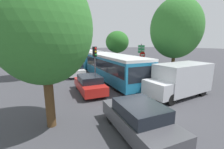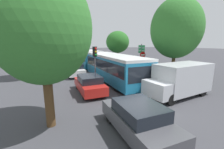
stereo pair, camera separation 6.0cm
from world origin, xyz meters
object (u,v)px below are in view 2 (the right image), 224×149
Objects in this scene: direction_sign_post at (141,52)px; city_bus_rear at (55,53)px; queued_car_graphite at (138,119)px; queued_car_tan at (66,63)px; articulated_bus at (100,62)px; tree_left_mid at (29,32)px; tree_right_near at (176,28)px; tree_left_near at (42,28)px; no_entry_sign at (142,60)px; white_van at (180,79)px; queued_car_red at (90,84)px; tree_right_mid at (118,42)px; queued_car_white at (75,70)px; traffic_light at (95,57)px.

city_bus_rear is at bearing -64.93° from direction_sign_post.
queued_car_graphite is 18.78m from queued_car_tan.
articulated_bus is at bearing -11.57° from queued_car_graphite.
tree_right_near is (12.71, -6.85, 0.29)m from tree_left_mid.
tree_left_mid is (-0.90, 10.71, 0.47)m from tree_left_near.
queued_car_tan is 12.23m from no_entry_sign.
tree_left_near is 0.84× the size of tree_right_near.
white_van is 14.55m from tree_left_mid.
queued_car_tan is (0.31, 12.80, 0.08)m from queued_car_red.
white_van is at bearing 14.62° from articulated_bus.
tree_left_mid is at bearing -51.61° from white_van.
tree_left_mid is (-4.22, -5.77, 4.02)m from queued_car_tan.
tree_right_mid is (-0.65, 10.69, -1.24)m from tree_right_near.
tree_left_mid is at bearing 32.13° from queued_car_red.
tree_left_mid is at bearing 85.62° from queued_car_white.
queued_car_graphite is 14.23m from tree_left_mid.
tree_right_near is at bearing 18.10° from tree_left_near.
tree_left_mid reaches higher than queued_car_white.
tree_right_mid is at bearing 136.03° from articulated_bus.
queued_car_graphite is at bearing -35.83° from tree_left_near.
tree_right_mid is at bearing -103.94° from white_van.
queued_car_tan is at bearing 53.81° from tree_left_mid.
direction_sign_post is 13.98m from tree_left_near.
white_van reaches higher than queued_car_white.
queued_car_white is at bearing -92.51° from articulated_bus.
direction_sign_post is at bearing -111.50° from white_van.
tree_right_near is at bearing 104.32° from direction_sign_post.
tree_right_mid is (2.63, 14.33, 2.59)m from white_van.
tree_right_near is (8.67, -27.05, 3.62)m from city_bus_rear.
queued_car_red is at bearing -179.15° from city_bus_rear.
tree_left_mid is at bearing -94.20° from articulated_bus.
tree_left_mid reaches higher than traffic_light.
direction_sign_post reaches higher than queued_car_graphite.
traffic_light reaches higher than white_van.
direction_sign_post is 0.50× the size of tree_left_mid.
city_bus_rear is (-3.23, 20.99, -0.05)m from articulated_bus.
tree_right_mid is (7.99, 16.85, 3.13)m from queued_car_graphite.
tree_right_near is at bearing -123.45° from queued_car_white.
direction_sign_post is (1.43, 2.15, 0.69)m from no_entry_sign.
tree_left_near is (-4.32, -6.00, 1.82)m from traffic_light.
queued_car_tan is at bearing -40.84° from direction_sign_post.
tree_left_mid reaches higher than no_entry_sign.
traffic_light is at bearing 164.05° from tree_right_near.
tree_right_near reaches higher than tree_left_mid.
direction_sign_post is at bearing -33.96° from queued_car_graphite.
city_bus_rear is 1.47× the size of tree_right_near.
city_bus_rear is 20.86m from tree_left_mid.
tree_right_near is (8.49, -12.62, 4.30)m from queued_car_tan.
queued_car_graphite is at bearing -12.62° from articulated_bus.
tree_right_near is (11.81, 3.86, 0.75)m from tree_left_near.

